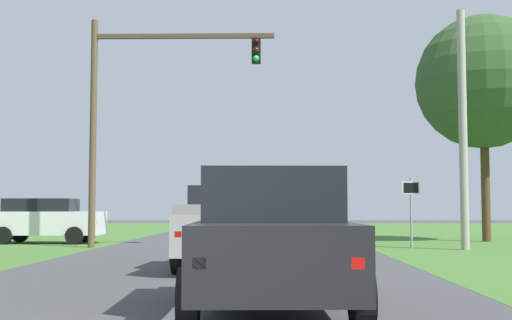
{
  "coord_description": "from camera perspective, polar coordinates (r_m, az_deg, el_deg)",
  "views": [
    {
      "loc": [
        1.27,
        -6.2,
        1.4
      ],
      "look_at": [
        0.82,
        16.52,
        2.98
      ],
      "focal_mm": 48.2,
      "sensor_mm": 36.0,
      "label": 1
    }
  ],
  "objects": [
    {
      "name": "crossing_suv_far",
      "position": [
        28.35,
        -17.08,
        -4.75
      ],
      "size": [
        4.39,
        2.05,
        1.76
      ],
      "color": "silver",
      "rests_on": "ground_plane"
    },
    {
      "name": "pickup_truck_lead",
      "position": [
        16.17,
        -1.99,
        -5.49
      ],
      "size": [
        2.41,
        5.61,
        1.89
      ],
      "color": "#B7B2A8",
      "rests_on": "ground_plane"
    },
    {
      "name": "ground_plane",
      "position": [
        16.72,
        -3.27,
        -8.78
      ],
      "size": [
        120.0,
        120.0,
        0.0
      ],
      "primitive_type": "plane",
      "color": "#424244"
    },
    {
      "name": "red_suv_near",
      "position": [
        9.46,
        1.22,
        -6.44
      ],
      "size": [
        2.35,
        4.65,
        1.91
      ],
      "color": "black",
      "rests_on": "ground_plane"
    },
    {
      "name": "keep_moving_sign",
      "position": [
        24.47,
        12.74,
        -3.5
      ],
      "size": [
        0.6,
        0.09,
        2.44
      ],
      "color": "gray",
      "rests_on": "ground_plane"
    },
    {
      "name": "traffic_light",
      "position": [
        24.9,
        -9.77,
        5.03
      ],
      "size": [
        6.57,
        0.4,
        8.13
      ],
      "color": "brown",
      "rests_on": "ground_plane"
    },
    {
      "name": "oak_tree_right",
      "position": [
        30.54,
        18.33,
        6.15
      ],
      "size": [
        5.61,
        5.61,
        9.49
      ],
      "color": "#4C351E",
      "rests_on": "ground_plane"
    },
    {
      "name": "utility_pole_right",
      "position": [
        24.09,
        16.8,
        2.5
      ],
      "size": [
        0.28,
        0.28,
        8.1
      ],
      "primitive_type": "cylinder",
      "color": "#9E998E",
      "rests_on": "ground_plane"
    }
  ]
}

